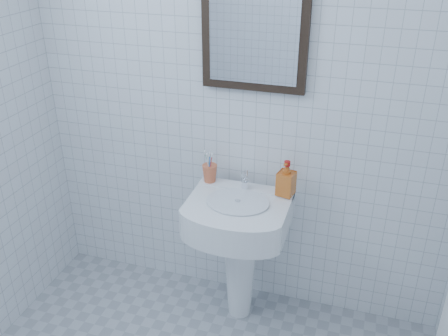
% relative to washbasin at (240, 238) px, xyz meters
% --- Properties ---
extents(wall_back, '(2.20, 0.02, 2.50)m').
position_rel_washbasin_xyz_m(wall_back, '(-0.05, 0.22, 0.74)').
color(wall_back, silver).
rests_on(wall_back, ground).
extents(washbasin, '(0.49, 0.36, 0.76)m').
position_rel_washbasin_xyz_m(washbasin, '(0.00, 0.00, 0.00)').
color(washbasin, white).
rests_on(washbasin, ground).
extents(faucet, '(0.04, 0.09, 0.10)m').
position_rel_washbasin_xyz_m(faucet, '(0.00, 0.09, 0.28)').
color(faucet, white).
rests_on(faucet, washbasin).
extents(toothbrush_cup, '(0.09, 0.09, 0.09)m').
position_rel_washbasin_xyz_m(toothbrush_cup, '(-0.20, 0.11, 0.29)').
color(toothbrush_cup, '#D3613A').
rests_on(toothbrush_cup, washbasin).
extents(soap_dispenser, '(0.10, 0.10, 0.18)m').
position_rel_washbasin_xyz_m(soap_dispenser, '(0.21, 0.10, 0.33)').
color(soap_dispenser, '#C24712').
rests_on(soap_dispenser, washbasin).
extents(wall_mirror, '(0.50, 0.04, 0.62)m').
position_rel_washbasin_xyz_m(wall_mirror, '(0.00, 0.20, 1.04)').
color(wall_mirror, black).
rests_on(wall_mirror, wall_back).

